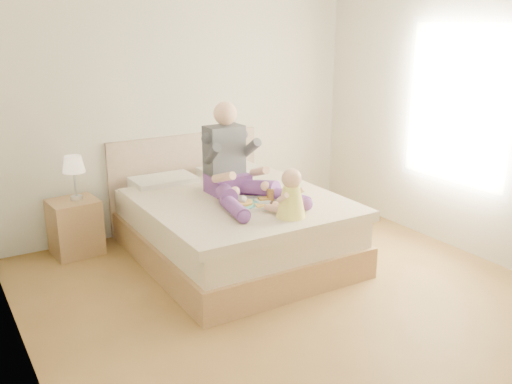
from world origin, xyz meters
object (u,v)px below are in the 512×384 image
adult (234,169)px  baby (290,197)px  tray (253,202)px  bed (230,223)px  nightstand (75,227)px

adult → baby: bearing=-82.3°
adult → tray: adult is taller
bed → adult: 0.56m
bed → baby: size_ratio=5.33×
bed → tray: bed is taller
nightstand → adult: adult is taller
bed → tray: size_ratio=4.24×
bed → adult: size_ratio=2.09×
adult → tray: 0.41m
adult → tray: (-0.01, -0.34, -0.23)m
bed → adult: (0.01, -0.08, 0.55)m
bed → baby: 0.95m
adult → bed: bearing=96.7°
nightstand → baby: baby is taller
bed → tray: bearing=-89.2°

